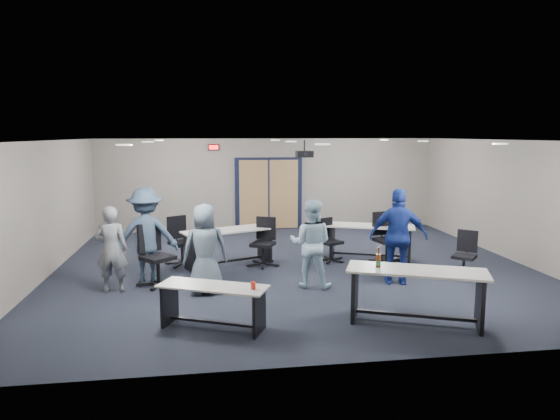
{
  "coord_description": "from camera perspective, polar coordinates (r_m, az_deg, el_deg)",
  "views": [
    {
      "loc": [
        -1.79,
        -10.17,
        2.83
      ],
      "look_at": [
        -0.35,
        -0.3,
        1.31
      ],
      "focal_mm": 32.0,
      "sensor_mm": 36.0,
      "label": 1
    }
  ],
  "objects": [
    {
      "name": "floor",
      "position": [
        10.71,
        1.64,
        -6.65
      ],
      "size": [
        10.0,
        10.0,
        0.0
      ],
      "primitive_type": "plane",
      "color": "black",
      "rests_on": "ground"
    },
    {
      "name": "back_wall",
      "position": [
        14.85,
        -1.32,
        2.96
      ],
      "size": [
        10.0,
        0.04,
        2.7
      ],
      "primitive_type": "cube",
      "color": "gray",
      "rests_on": "floor"
    },
    {
      "name": "front_wall",
      "position": [
        6.13,
        8.98,
        -5.4
      ],
      "size": [
        10.0,
        0.04,
        2.7
      ],
      "primitive_type": "cube",
      "color": "gray",
      "rests_on": "floor"
    },
    {
      "name": "left_wall",
      "position": [
        10.77,
        -25.55,
        -0.07
      ],
      "size": [
        0.04,
        9.0,
        2.7
      ],
      "primitive_type": "cube",
      "color": "gray",
      "rests_on": "floor"
    },
    {
      "name": "right_wall",
      "position": [
        12.31,
        25.25,
        0.95
      ],
      "size": [
        0.04,
        9.0,
        2.7
      ],
      "primitive_type": "cube",
      "color": "gray",
      "rests_on": "floor"
    },
    {
      "name": "ceiling",
      "position": [
        10.33,
        1.71,
        7.96
      ],
      "size": [
        10.0,
        9.0,
        0.04
      ],
      "primitive_type": "cube",
      "color": "white",
      "rests_on": "back_wall"
    },
    {
      "name": "double_door",
      "position": [
        14.85,
        -1.3,
        1.79
      ],
      "size": [
        2.0,
        0.07,
        2.2
      ],
      "color": "black",
      "rests_on": "back_wall"
    },
    {
      "name": "exit_sign",
      "position": [
        14.62,
        -7.6,
        7.12
      ],
      "size": [
        0.32,
        0.07,
        0.18
      ],
      "color": "black",
      "rests_on": "back_wall"
    },
    {
      "name": "ceiling_projector",
      "position": [
        10.88,
        2.81,
        6.43
      ],
      "size": [
        0.35,
        0.32,
        0.37
      ],
      "color": "black",
      "rests_on": "ceiling"
    },
    {
      "name": "ceiling_can_lights",
      "position": [
        10.57,
        1.47,
        7.81
      ],
      "size": [
        6.24,
        5.74,
        0.02
      ],
      "primitive_type": null,
      "color": "silver",
      "rests_on": "ceiling"
    },
    {
      "name": "table_front_left",
      "position": [
        7.46,
        -7.61,
        -10.03
      ],
      "size": [
        1.68,
        1.15,
        0.76
      ],
      "rotation": [
        0.0,
        0.0,
        -0.42
      ],
      "color": "beige",
      "rests_on": "floor"
    },
    {
      "name": "table_front_right",
      "position": [
        7.82,
        15.22,
        -8.39
      ],
      "size": [
        2.15,
        1.41,
        1.14
      ],
      "rotation": [
        0.0,
        0.0,
        -0.39
      ],
      "color": "beige",
      "rests_on": "floor"
    },
    {
      "name": "table_back_left",
      "position": [
        10.81,
        -5.9,
        -3.55
      ],
      "size": [
        2.08,
        1.35,
        0.8
      ],
      "rotation": [
        0.0,
        0.0,
        0.38
      ],
      "color": "beige",
      "rests_on": "floor"
    },
    {
      "name": "table_back_right",
      "position": [
        11.51,
        10.28,
        -2.95
      ],
      "size": [
        2.05,
        1.29,
        0.79
      ],
      "rotation": [
        0.0,
        0.0,
        -0.36
      ],
      "color": "beige",
      "rests_on": "floor"
    },
    {
      "name": "chair_back_a",
      "position": [
        11.04,
        -11.17,
        -3.52
      ],
      "size": [
        0.91,
        0.91,
        1.06
      ],
      "primitive_type": null,
      "rotation": [
        0.0,
        0.0,
        0.52
      ],
      "color": "black",
      "rests_on": "floor"
    },
    {
      "name": "chair_back_b",
      "position": [
        10.76,
        -1.98,
        -3.71
      ],
      "size": [
        0.88,
        0.88,
        1.04
      ],
      "primitive_type": null,
      "rotation": [
        0.0,
        0.0,
        -0.45
      ],
      "color": "black",
      "rests_on": "floor"
    },
    {
      "name": "chair_back_c",
      "position": [
        11.19,
        5.83,
        -3.47
      ],
      "size": [
        0.81,
        0.81,
        0.97
      ],
      "primitive_type": null,
      "rotation": [
        0.0,
        0.0,
        0.47
      ],
      "color": "black",
      "rests_on": "floor"
    },
    {
      "name": "chair_back_d",
      "position": [
        11.24,
        12.16,
        -3.16
      ],
      "size": [
        0.84,
        0.84,
        1.12
      ],
      "primitive_type": null,
      "rotation": [
        0.0,
        0.0,
        0.23
      ],
      "color": "black",
      "rests_on": "floor"
    },
    {
      "name": "chair_loose_left",
      "position": [
        9.64,
        -13.8,
        -5.05
      ],
      "size": [
        1.04,
        1.04,
        1.17
      ],
      "primitive_type": null,
      "rotation": [
        0.0,
        0.0,
        0.71
      ],
      "color": "black",
      "rests_on": "floor"
    },
    {
      "name": "chair_loose_right",
      "position": [
        10.55,
        20.31,
        -4.82
      ],
      "size": [
        0.83,
        0.83,
        0.93
      ],
      "primitive_type": null,
      "rotation": [
        0.0,
        0.0,
        -0.73
      ],
      "color": "black",
      "rests_on": "floor"
    },
    {
      "name": "person_gray",
      "position": [
        9.45,
        -18.7,
        -4.27
      ],
      "size": [
        0.6,
        0.41,
        1.58
      ],
      "primitive_type": "imported",
      "rotation": [
        0.0,
        0.0,
        3.07
      ],
      "color": "gray",
      "rests_on": "floor"
    },
    {
      "name": "person_plaid",
      "position": [
        8.96,
        -8.55,
        -4.43
      ],
      "size": [
        0.82,
        0.56,
        1.63
      ],
      "primitive_type": "imported",
      "rotation": [
        0.0,
        0.0,
        3.2
      ],
      "color": "slate",
      "rests_on": "floor"
    },
    {
      "name": "person_lightblue",
      "position": [
        9.28,
        3.55,
        -3.83
      ],
      "size": [
        0.97,
        0.86,
        1.64
      ],
      "primitive_type": "imported",
      "rotation": [
        0.0,
        0.0,
        2.78
      ],
      "color": "#B3D9ED",
      "rests_on": "floor"
    },
    {
      "name": "person_navy",
      "position": [
        9.67,
        13.39,
        -2.98
      ],
      "size": [
        1.15,
        0.73,
        1.83
      ],
      "primitive_type": "imported",
      "rotation": [
        0.0,
        0.0,
        2.86
      ],
      "color": "navy",
      "rests_on": "floor"
    },
    {
      "name": "person_back",
      "position": [
        9.87,
        -15.04,
        -2.81
      ],
      "size": [
        1.25,
        0.81,
        1.83
      ],
      "primitive_type": "imported",
      "rotation": [
        0.0,
        0.0,
        3.26
      ],
      "color": "#3A5069",
      "rests_on": "floor"
    }
  ]
}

